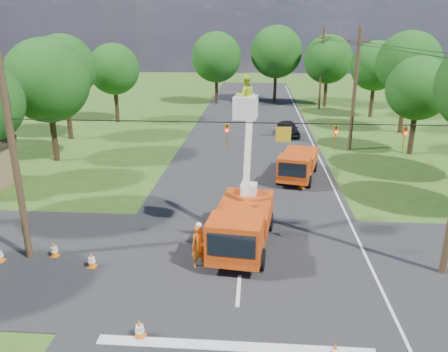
# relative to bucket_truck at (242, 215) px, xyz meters

# --- Properties ---
(ground) EXTENTS (140.00, 140.00, 0.00)m
(ground) POSITION_rel_bucket_truck_xyz_m (0.01, 16.37, -1.67)
(ground) COLOR #345218
(ground) RESTS_ON ground
(road_main) EXTENTS (12.00, 100.00, 0.06)m
(road_main) POSITION_rel_bucket_truck_xyz_m (0.01, 16.37, -1.67)
(road_main) COLOR black
(road_main) RESTS_ON ground
(road_cross) EXTENTS (56.00, 10.00, 0.07)m
(road_cross) POSITION_rel_bucket_truck_xyz_m (0.01, -1.63, -1.67)
(road_cross) COLOR black
(road_cross) RESTS_ON ground
(stop_bar) EXTENTS (9.00, 0.45, 0.02)m
(stop_bar) POSITION_rel_bucket_truck_xyz_m (0.01, -6.83, -1.67)
(stop_bar) COLOR silver
(stop_bar) RESTS_ON ground
(edge_line) EXTENTS (0.12, 90.00, 0.02)m
(edge_line) POSITION_rel_bucket_truck_xyz_m (5.61, 16.37, -1.67)
(edge_line) COLOR silver
(edge_line) RESTS_ON ground
(bucket_truck) EXTENTS (3.03, 6.40, 7.89)m
(bucket_truck) POSITION_rel_bucket_truck_xyz_m (0.00, 0.00, 0.00)
(bucket_truck) COLOR #C43F0D
(bucket_truck) RESTS_ON ground
(second_truck) EXTENTS (3.20, 5.80, 2.06)m
(second_truck) POSITION_rel_bucket_truck_xyz_m (3.41, 10.17, -0.60)
(second_truck) COLOR #C43F0D
(second_truck) RESTS_ON ground
(ground_worker) EXTENTS (0.85, 0.77, 1.95)m
(ground_worker) POSITION_rel_bucket_truck_xyz_m (-1.76, -1.87, -0.69)
(ground_worker) COLOR orange
(ground_worker) RESTS_ON ground
(distant_car) EXTENTS (2.21, 4.36, 1.42)m
(distant_car) POSITION_rel_bucket_truck_xyz_m (3.60, 22.97, -0.95)
(distant_car) COLOR black
(distant_car) RESTS_ON ground
(traffic_cone_0) EXTENTS (0.38, 0.38, 0.71)m
(traffic_cone_0) POSITION_rel_bucket_truck_xyz_m (-3.14, -6.60, -1.31)
(traffic_cone_0) COLOR orange
(traffic_cone_0) RESTS_ON ground
(traffic_cone_1) EXTENTS (0.38, 0.38, 0.71)m
(traffic_cone_1) POSITION_rel_bucket_truck_xyz_m (3.11, -7.24, -1.31)
(traffic_cone_1) COLOR orange
(traffic_cone_1) RESTS_ON ground
(traffic_cone_2) EXTENTS (0.38, 0.38, 0.71)m
(traffic_cone_2) POSITION_rel_bucket_truck_xyz_m (3.57, 8.31, -1.31)
(traffic_cone_2) COLOR orange
(traffic_cone_2) RESTS_ON ground
(traffic_cone_3) EXTENTS (0.38, 0.38, 0.71)m
(traffic_cone_3) POSITION_rel_bucket_truck_xyz_m (-6.37, -2.31, -1.31)
(traffic_cone_3) COLOR orange
(traffic_cone_3) RESTS_ON ground
(traffic_cone_4) EXTENTS (0.38, 0.38, 0.71)m
(traffic_cone_4) POSITION_rel_bucket_truck_xyz_m (-8.38, -1.50, -1.31)
(traffic_cone_4) COLOR orange
(traffic_cone_4) RESTS_ON ground
(traffic_cone_6) EXTENTS (0.38, 0.38, 0.71)m
(traffic_cone_6) POSITION_rel_bucket_truck_xyz_m (3.64, 13.59, -1.31)
(traffic_cone_6) COLOR orange
(traffic_cone_6) RESTS_ON ground
(pole_right_mid) EXTENTS (1.80, 0.30, 10.00)m
(pole_right_mid) POSITION_rel_bucket_truck_xyz_m (8.51, 18.37, 3.44)
(pole_right_mid) COLOR #4C3823
(pole_right_mid) RESTS_ON ground
(pole_right_far) EXTENTS (1.80, 0.30, 10.00)m
(pole_right_far) POSITION_rel_bucket_truck_xyz_m (8.51, 38.37, 3.44)
(pole_right_far) COLOR #4C3823
(pole_right_far) RESTS_ON ground
(pole_left) EXTENTS (0.30, 0.30, 9.00)m
(pole_left) POSITION_rel_bucket_truck_xyz_m (-9.49, -1.63, 2.83)
(pole_left) COLOR #4C3823
(pole_left) RESTS_ON ground
(signal_span) EXTENTS (18.00, 0.29, 1.07)m
(signal_span) POSITION_rel_bucket_truck_xyz_m (2.23, -1.63, 4.21)
(signal_span) COLOR black
(signal_span) RESTS_ON ground
(tree_left_d) EXTENTS (6.20, 6.20, 9.24)m
(tree_left_d) POSITION_rel_bucket_truck_xyz_m (-14.99, 13.37, 4.46)
(tree_left_d) COLOR #382616
(tree_left_d) RESTS_ON ground
(tree_left_e) EXTENTS (5.80, 5.80, 9.41)m
(tree_left_e) POSITION_rel_bucket_truck_xyz_m (-16.79, 20.37, 4.82)
(tree_left_e) COLOR #382616
(tree_left_e) RESTS_ON ground
(tree_left_f) EXTENTS (5.40, 5.40, 8.40)m
(tree_left_f) POSITION_rel_bucket_truck_xyz_m (-14.79, 28.37, 4.02)
(tree_left_f) COLOR #382616
(tree_left_f) RESTS_ON ground
(tree_right_c) EXTENTS (5.00, 5.00, 7.83)m
(tree_right_c) POSITION_rel_bucket_truck_xyz_m (13.21, 17.37, 3.65)
(tree_right_c) COLOR #382616
(tree_right_c) RESTS_ON ground
(tree_right_d) EXTENTS (6.00, 6.00, 9.70)m
(tree_right_d) POSITION_rel_bucket_truck_xyz_m (14.81, 25.37, 5.01)
(tree_right_d) COLOR #382616
(tree_right_d) RESTS_ON ground
(tree_right_e) EXTENTS (5.60, 5.60, 8.63)m
(tree_right_e) POSITION_rel_bucket_truck_xyz_m (13.81, 33.37, 4.14)
(tree_right_e) COLOR #382616
(tree_right_e) RESTS_ON ground
(tree_far_a) EXTENTS (6.60, 6.60, 9.50)m
(tree_far_a) POSITION_rel_bucket_truck_xyz_m (-4.99, 41.37, 4.52)
(tree_far_a) COLOR #382616
(tree_far_a) RESTS_ON ground
(tree_far_b) EXTENTS (7.00, 7.00, 10.32)m
(tree_far_b) POSITION_rel_bucket_truck_xyz_m (3.01, 43.37, 5.14)
(tree_far_b) COLOR #382616
(tree_far_b) RESTS_ON ground
(tree_far_c) EXTENTS (6.20, 6.20, 9.18)m
(tree_far_c) POSITION_rel_bucket_truck_xyz_m (9.51, 40.37, 4.40)
(tree_far_c) COLOR #382616
(tree_far_c) RESTS_ON ground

